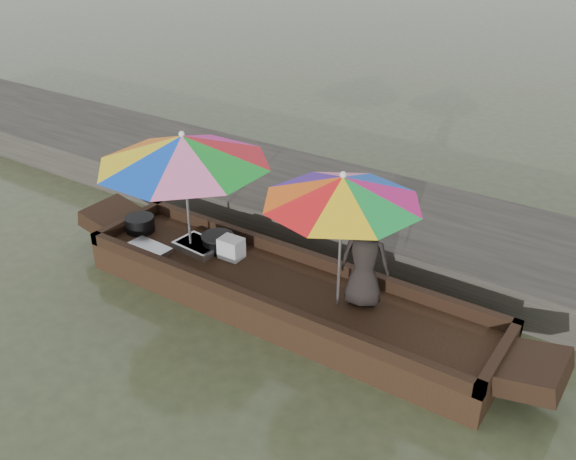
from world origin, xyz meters
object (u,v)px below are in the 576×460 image
Objects in this scene: tray_crayfish at (199,246)px; vendor at (365,260)px; charcoal_grill at (218,243)px; umbrella_stern at (340,241)px; boat_hull at (283,296)px; umbrella_bow at (187,193)px; supply_bag at (231,248)px; cooking_pot at (140,224)px; tray_scallop at (146,250)px.

vendor is at bearing 2.89° from tray_crayfish.
charcoal_grill is 0.23× the size of umbrella_stern.
umbrella_stern reaches higher than boat_hull.
umbrella_stern is at bearing -1.71° from tray_crayfish.
charcoal_grill reaches higher than boat_hull.
umbrella_stern is (2.11, 0.00, 0.00)m from umbrella_bow.
tray_crayfish is at bearing -15.60° from vendor.
boat_hull is 13.13× the size of charcoal_grill.
umbrella_stern is at bearing -4.93° from supply_bag.
umbrella_stern is (2.04, -0.06, 0.73)m from tray_crayfish.
charcoal_grill is at bearing 166.56° from supply_bag.
umbrella_bow reaches higher than tray_crayfish.
cooking_pot is 1.36× the size of supply_bag.
umbrella_stern is at bearing -6.19° from charcoal_grill.
tray_crayfish is at bearing 178.29° from umbrella_stern.
tray_scallop is at bearing -140.05° from umbrella_bow.
cooking_pot reaches higher than charcoal_grill.
vendor is 0.65× the size of umbrella_stern.
supply_bag is 0.13× the size of umbrella_bow.
vendor reaches higher than charcoal_grill.
tray_crayfish is (0.96, 0.05, -0.06)m from cooking_pot.
umbrella_stern is (2.54, 0.36, 0.74)m from tray_scallop.
umbrella_stern reaches higher than tray_scallop.
tray_scallop is 1.47× the size of charcoal_grill.
cooking_pot is at bearing 179.83° from umbrella_stern.
umbrella_bow is (-2.32, -0.17, 0.23)m from vendor.
boat_hull is 1.19m from umbrella_stern.
cooking_pot is at bearing -174.93° from supply_bag.
charcoal_grill is (1.16, 0.19, -0.01)m from cooking_pot.
umbrella_stern is (0.72, 0.00, 0.95)m from boat_hull.
tray_scallop is at bearing -171.97° from umbrella_stern.
tray_scallop is 1.09m from supply_bag.
charcoal_grill is (-1.12, 0.20, 0.27)m from boat_hull.
boat_hull is at bearing -9.01° from supply_bag.
boat_hull is 4.69× the size of vendor.
vendor is (0.93, 0.17, 0.72)m from boat_hull.
boat_hull is 1.18m from vendor.
cooking_pot is 0.67× the size of tray_crayfish.
tray_crayfish is 0.74m from umbrella_bow.
boat_hull is at bearing -2.63° from tray_crayfish.
umbrella_bow reaches higher than tray_scallop.
umbrella_bow is at bearing -143.69° from charcoal_grill.
charcoal_grill is (0.70, 0.56, 0.06)m from tray_scallop.
boat_hull is 2.44× the size of umbrella_bow.
tray_scallop is at bearing -152.93° from supply_bag.
tray_scallop is at bearing -168.88° from boat_hull.
umbrella_stern reaches higher than vendor.
tray_scallop reaches higher than boat_hull.
cooking_pot reaches higher than tray_scallop.
umbrella_bow is at bearing 39.95° from tray_scallop.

